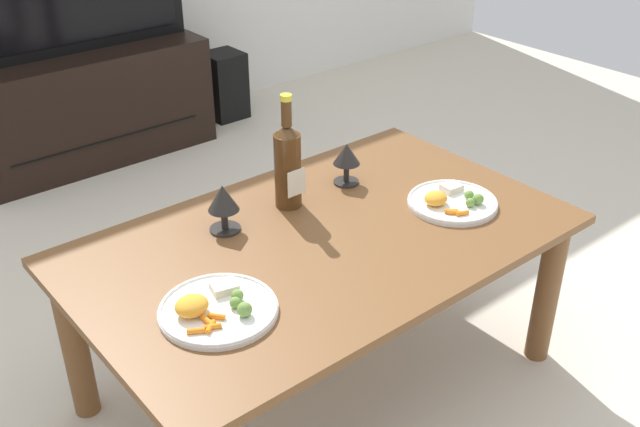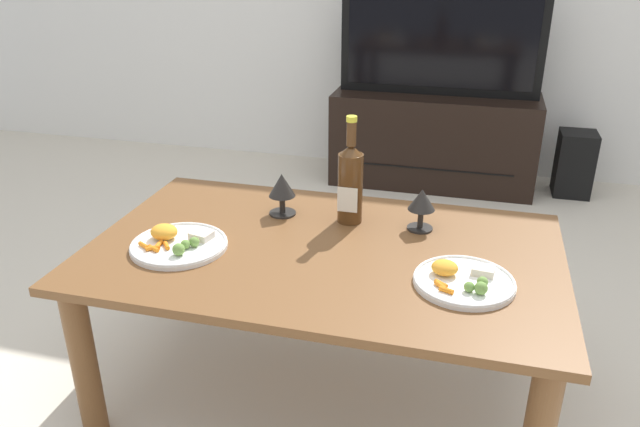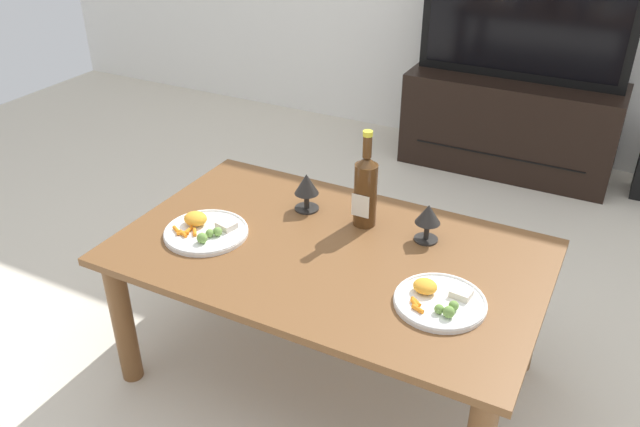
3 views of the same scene
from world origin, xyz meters
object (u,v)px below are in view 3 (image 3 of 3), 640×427
(tv_screen, at_px, (525,24))
(dinner_plate_left, at_px, (205,230))
(tv_stand, at_px, (509,125))
(goblet_right, at_px, (428,216))
(wine_bottle, at_px, (366,188))
(dinner_plate_right, at_px, (439,300))
(dining_table, at_px, (329,270))
(goblet_left, at_px, (307,186))

(tv_screen, relative_size, dinner_plate_left, 3.96)
(tv_stand, xyz_separation_m, goblet_right, (0.10, -1.70, 0.33))
(tv_stand, relative_size, tv_screen, 1.05)
(wine_bottle, distance_m, dinner_plate_left, 0.53)
(wine_bottle, relative_size, goblet_right, 2.59)
(tv_stand, bearing_deg, dinner_plate_right, -83.23)
(wine_bottle, bearing_deg, dining_table, -99.86)
(wine_bottle, bearing_deg, tv_screen, 86.11)
(wine_bottle, xyz_separation_m, goblet_left, (-0.21, -0.00, -0.04))
(tv_stand, xyz_separation_m, goblet_left, (-0.33, -1.70, 0.33))
(goblet_left, bearing_deg, goblet_right, 0.00)
(wine_bottle, bearing_deg, dinner_plate_right, -39.76)
(dining_table, bearing_deg, dinner_plate_left, -165.40)
(goblet_left, bearing_deg, dinner_plate_left, -126.14)
(dinner_plate_right, bearing_deg, tv_screen, 96.78)
(wine_bottle, height_order, goblet_right, wine_bottle)
(tv_screen, xyz_separation_m, dinner_plate_right, (0.24, -1.99, -0.28))
(goblet_left, relative_size, dinner_plate_left, 0.50)
(tv_screen, bearing_deg, dinner_plate_right, -83.22)
(tv_stand, relative_size, wine_bottle, 3.40)
(dining_table, distance_m, tv_screen, 1.93)
(tv_screen, height_order, dinner_plate_right, tv_screen)
(tv_stand, distance_m, dinner_plate_right, 2.02)
(wine_bottle, xyz_separation_m, dinner_plate_right, (0.35, -0.29, -0.12))
(goblet_left, xyz_separation_m, dinner_plate_left, (-0.21, -0.29, -0.07))
(dining_table, distance_m, goblet_left, 0.31)
(tv_stand, distance_m, goblet_right, 1.73)
(tv_stand, distance_m, goblet_left, 1.76)
(wine_bottle, height_order, dinner_plate_right, wine_bottle)
(wine_bottle, bearing_deg, goblet_left, -179.38)
(dining_table, bearing_deg, tv_screen, 85.50)
(goblet_left, xyz_separation_m, goblet_right, (0.43, 0.00, -0.00))
(dining_table, bearing_deg, tv_stand, 85.50)
(tv_screen, bearing_deg, tv_stand, 90.00)
(wine_bottle, distance_m, goblet_left, 0.22)
(goblet_right, height_order, dinner_plate_right, goblet_right)
(dinner_plate_left, distance_m, dinner_plate_right, 0.78)
(goblet_right, bearing_deg, dinner_plate_left, -155.57)
(wine_bottle, distance_m, goblet_right, 0.22)
(goblet_right, bearing_deg, wine_bottle, 179.38)
(dining_table, bearing_deg, goblet_right, 37.32)
(dining_table, distance_m, tv_stand, 1.90)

